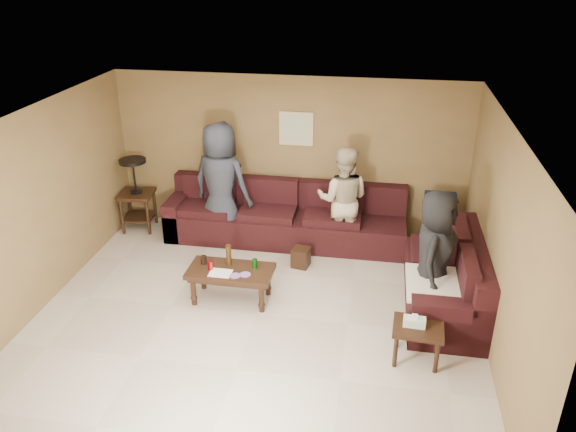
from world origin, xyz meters
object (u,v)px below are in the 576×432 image
Objects in this scene: coffee_table at (230,274)px; person_left at (221,184)px; sectional_sofa at (334,241)px; waste_bin at (301,257)px; side_table_right at (417,330)px; person_middle at (343,200)px; end_table_left at (136,193)px; person_right at (434,255)px.

person_left reaches higher than coffee_table.
waste_bin is (-0.45, -0.23, -0.18)m from sectional_sofa.
side_table_right is at bearing -61.63° from sectional_sofa.
person_middle is at bearing 50.04° from waste_bin.
waste_bin is 0.17× the size of person_middle.
person_middle is at bearing -165.00° from person_left.
side_table_right is 2.11× the size of waste_bin.
sectional_sofa is 4.23× the size of coffee_table.
person_left is (-1.77, 0.39, 0.63)m from sectional_sofa.
person_left is (-2.88, 2.44, 0.56)m from side_table_right.
sectional_sofa is at bearing -177.72° from person_left.
person_middle is (1.30, 1.63, 0.43)m from coffee_table.
sectional_sofa is at bearing 82.08° from person_middle.
side_table_right is at bearing -30.85° from end_table_left.
side_table_right is 0.36× the size of person_middle.
sectional_sofa is 1.92m from person_left.
sectional_sofa is 1.78m from person_right.
person_middle is at bearing 53.04° from person_right.
person_right is (3.08, -1.50, -0.12)m from person_left.
coffee_table is at bearing -41.31° from end_table_left.
waste_bin is 2.08m from person_right.
end_table_left is 5.08m from side_table_right.
side_table_right is 2.41m from waste_bin.
person_middle is (3.32, -0.15, 0.19)m from end_table_left.
waste_bin is at bearing -152.95° from sectional_sofa.
person_right reaches higher than waste_bin.
person_left is (-0.55, 1.62, 0.56)m from coffee_table.
sectional_sofa is 2.44× the size of person_left.
waste_bin is (0.77, 1.00, -0.25)m from coffee_table.
coffee_table is 1.80m from person_left.
sectional_sofa is 2.34m from side_table_right.
end_table_left is (-3.24, 0.55, 0.30)m from sectional_sofa.
person_middle reaches higher than side_table_right.
sectional_sofa is 16.38× the size of waste_bin.
waste_bin is at bearing 53.24° from person_middle.
person_right reaches higher than sectional_sofa.
person_middle is 0.99× the size of person_right.
sectional_sofa is at bearing 118.37° from side_table_right.
waste_bin is 0.17× the size of person_right.
person_left reaches higher than person_middle.
waste_bin is 1.06m from person_middle.
person_left is at bearing 155.08° from waste_bin.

